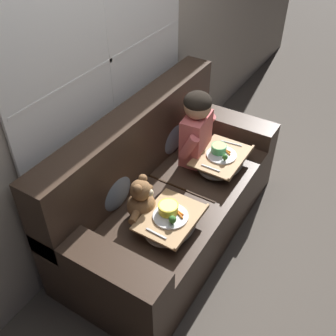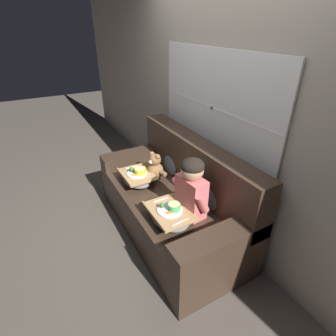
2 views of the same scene
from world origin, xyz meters
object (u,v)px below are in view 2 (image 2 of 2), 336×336
(throw_pillow_behind_teddy, at_px, (172,160))
(teddy_bear, at_px, (155,168))
(child_figure, at_px, (192,185))
(lap_tray_teddy, at_px, (137,177))
(lap_tray_child, at_px, (170,215))
(throw_pillow_behind_child, at_px, (211,192))
(couch, at_px, (174,201))

(throw_pillow_behind_teddy, height_order, teddy_bear, throw_pillow_behind_teddy)
(child_figure, xyz_separation_m, lap_tray_teddy, (-0.72, -0.22, -0.25))
(teddy_bear, bearing_deg, lap_tray_child, -16.41)
(throw_pillow_behind_teddy, relative_size, child_figure, 0.64)
(throw_pillow_behind_teddy, bearing_deg, throw_pillow_behind_child, 0.00)
(throw_pillow_behind_child, distance_m, child_figure, 0.27)
(throw_pillow_behind_child, height_order, teddy_bear, throw_pillow_behind_child)
(throw_pillow_behind_teddy, height_order, lap_tray_teddy, throw_pillow_behind_teddy)
(couch, bearing_deg, teddy_bear, -173.18)
(couch, distance_m, lap_tray_teddy, 0.48)
(child_figure, bearing_deg, throw_pillow_behind_child, 90.03)
(throw_pillow_behind_teddy, distance_m, teddy_bear, 0.23)
(lap_tray_teddy, bearing_deg, throw_pillow_behind_child, 31.34)
(lap_tray_teddy, bearing_deg, child_figure, 16.63)
(throw_pillow_behind_teddy, height_order, lap_tray_child, throw_pillow_behind_teddy)
(couch, relative_size, lap_tray_teddy, 4.51)
(couch, relative_size, throw_pillow_behind_teddy, 5.20)
(child_figure, bearing_deg, lap_tray_teddy, -163.37)
(throw_pillow_behind_teddy, relative_size, lap_tray_child, 0.80)
(couch, relative_size, throw_pillow_behind_child, 5.19)
(teddy_bear, xyz_separation_m, lap_tray_teddy, (-0.00, -0.21, -0.07))
(throw_pillow_behind_teddy, bearing_deg, teddy_bear, -89.72)
(lap_tray_teddy, bearing_deg, couch, 35.34)
(teddy_bear, bearing_deg, throw_pillow_behind_child, 17.46)
(throw_pillow_behind_child, bearing_deg, teddy_bear, -162.54)
(throw_pillow_behind_teddy, distance_m, child_figure, 0.77)
(throw_pillow_behind_child, height_order, throw_pillow_behind_teddy, same)
(child_figure, relative_size, lap_tray_teddy, 1.36)
(couch, height_order, child_figure, child_figure)
(couch, bearing_deg, lap_tray_teddy, -144.66)
(couch, height_order, throw_pillow_behind_teddy, couch)
(throw_pillow_behind_teddy, bearing_deg, child_figure, -17.21)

